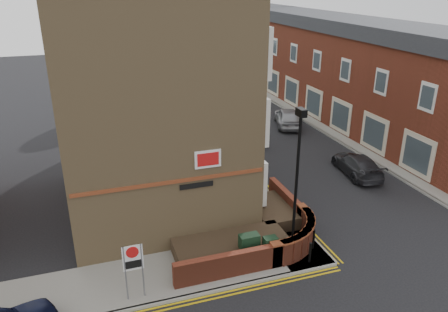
% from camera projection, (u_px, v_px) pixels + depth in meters
% --- Properties ---
extents(ground, '(120.00, 120.00, 0.00)m').
position_uv_depth(ground, '(268.00, 280.00, 16.92)').
color(ground, black).
rests_on(ground, ground).
extents(pavement_corner, '(13.00, 3.00, 0.12)m').
position_uv_depth(pavement_corner, '(171.00, 274.00, 17.18)').
color(pavement_corner, gray).
rests_on(pavement_corner, ground).
extents(pavement_main, '(2.00, 32.00, 0.12)m').
position_uv_depth(pavement_main, '(204.00, 139.00, 31.53)').
color(pavement_main, gray).
rests_on(pavement_main, ground).
extents(pavement_far, '(4.00, 40.00, 0.12)m').
position_uv_depth(pavement_far, '(358.00, 136.00, 32.13)').
color(pavement_far, gray).
rests_on(pavement_far, ground).
extents(kerb_side, '(13.00, 0.15, 0.12)m').
position_uv_depth(kerb_side, '(180.00, 298.00, 15.87)').
color(kerb_side, gray).
rests_on(kerb_side, ground).
extents(kerb_main_near, '(0.15, 32.00, 0.12)m').
position_uv_depth(kerb_main_near, '(217.00, 138.00, 31.82)').
color(kerb_main_near, gray).
rests_on(kerb_main_near, ground).
extents(kerb_main_far, '(0.15, 40.00, 0.12)m').
position_uv_depth(kerb_main_far, '(335.00, 139.00, 31.54)').
color(kerb_main_far, gray).
rests_on(kerb_main_far, ground).
extents(yellow_lines_side, '(13.00, 0.28, 0.01)m').
position_uv_depth(yellow_lines_side, '(182.00, 304.00, 15.67)').
color(yellow_lines_side, gold).
rests_on(yellow_lines_side, ground).
extents(yellow_lines_main, '(0.28, 32.00, 0.01)m').
position_uv_depth(yellow_lines_main, '(220.00, 138.00, 31.91)').
color(yellow_lines_main, gold).
rests_on(yellow_lines_main, ground).
extents(corner_building, '(8.95, 10.40, 13.60)m').
position_uv_depth(corner_building, '(150.00, 83.00, 20.75)').
color(corner_building, '#95784F').
rests_on(corner_building, ground).
extents(garden_wall, '(6.80, 6.00, 1.20)m').
position_uv_depth(garden_wall, '(245.00, 245.00, 19.11)').
color(garden_wall, maroon).
rests_on(garden_wall, ground).
extents(lamppost, '(0.25, 0.50, 6.30)m').
position_uv_depth(lamppost, '(296.00, 184.00, 17.18)').
color(lamppost, black).
rests_on(lamppost, pavement_corner).
extents(utility_cabinet_large, '(0.80, 0.45, 1.20)m').
position_uv_depth(utility_cabinet_large, '(249.00, 248.00, 17.70)').
color(utility_cabinet_large, black).
rests_on(utility_cabinet_large, pavement_corner).
extents(utility_cabinet_small, '(0.55, 0.40, 1.10)m').
position_uv_depth(utility_cabinet_small, '(270.00, 249.00, 17.69)').
color(utility_cabinet_small, black).
rests_on(utility_cabinet_small, pavement_corner).
extents(bollard_near, '(0.11, 0.11, 0.90)m').
position_uv_depth(bollard_near, '(310.00, 252.00, 17.64)').
color(bollard_near, black).
rests_on(bollard_near, pavement_corner).
extents(bollard_far, '(0.11, 0.11, 0.90)m').
position_uv_depth(bollard_far, '(313.00, 239.00, 18.52)').
color(bollard_far, black).
rests_on(bollard_far, pavement_corner).
extents(zone_sign, '(0.72, 0.07, 2.20)m').
position_uv_depth(zone_sign, '(133.00, 262.00, 15.26)').
color(zone_sign, slate).
rests_on(zone_sign, pavement_corner).
extents(far_terrace, '(5.40, 30.40, 8.00)m').
position_uv_depth(far_terrace, '(351.00, 71.00, 34.57)').
color(far_terrace, maroon).
rests_on(far_terrace, ground).
extents(far_terrace_cream, '(5.40, 12.40, 8.00)m').
position_uv_depth(far_terrace_cream, '(252.00, 38.00, 53.00)').
color(far_terrace_cream, beige).
rests_on(far_terrace_cream, ground).
extents(tree_near, '(3.64, 3.65, 6.70)m').
position_uv_depth(tree_near, '(211.00, 81.00, 28.05)').
color(tree_near, '#382B1E').
rests_on(tree_near, pavement_main).
extents(tree_mid, '(4.03, 4.03, 7.42)m').
position_uv_depth(tree_mid, '(182.00, 54.00, 34.88)').
color(tree_mid, '#382B1E').
rests_on(tree_mid, pavement_main).
extents(tree_far, '(3.81, 3.81, 7.00)m').
position_uv_depth(tree_far, '(162.00, 44.00, 42.01)').
color(tree_far, '#382B1E').
rests_on(tree_far, pavement_main).
extents(traffic_light_assembly, '(0.20, 0.16, 4.20)m').
position_uv_depth(traffic_light_assembly, '(179.00, 77.00, 38.51)').
color(traffic_light_assembly, black).
rests_on(traffic_light_assembly, pavement_main).
extents(silver_car_near, '(1.84, 4.05, 1.29)m').
position_uv_depth(silver_car_near, '(247.00, 132.00, 31.24)').
color(silver_car_near, '#A0A1A8').
rests_on(silver_car_near, ground).
extents(red_car_main, '(2.66, 5.16, 1.39)m').
position_uv_depth(red_car_main, '(232.00, 120.00, 33.72)').
color(red_car_main, '#9C3211').
rests_on(red_car_main, ground).
extents(grey_car_far, '(2.26, 4.42, 1.23)m').
position_uv_depth(grey_car_far, '(357.00, 165.00, 25.84)').
color(grey_car_far, '#29292D').
rests_on(grey_car_far, ground).
extents(silver_car_far, '(2.95, 4.64, 1.47)m').
position_uv_depth(silver_car_far, '(288.00, 117.00, 34.25)').
color(silver_car_far, '#94969B').
rests_on(silver_car_far, ground).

